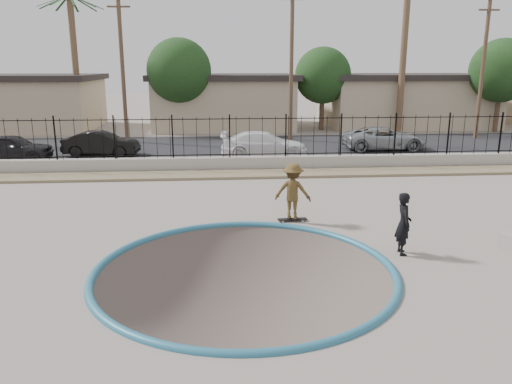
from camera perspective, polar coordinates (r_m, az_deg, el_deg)
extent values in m
cube|color=gray|center=(24.34, -3.06, 0.79)|extent=(120.00, 120.00, 2.20)
torus|color=#26657E|center=(11.62, -1.31, -9.03)|extent=(7.04, 7.04, 0.20)
cube|color=#887959|center=(21.35, -2.89, 2.04)|extent=(42.00, 1.60, 0.11)
cube|color=#A19A8E|center=(22.38, -2.99, 3.25)|extent=(42.00, 0.45, 0.60)
cube|color=black|center=(22.30, -3.00, 4.31)|extent=(40.00, 0.04, 0.03)
cube|color=black|center=(22.08, -3.06, 8.35)|extent=(40.00, 0.04, 0.04)
cube|color=black|center=(29.02, -3.37, 5.25)|extent=(90.00, 8.00, 0.04)
cube|color=tan|center=(40.88, -25.54, 9.00)|extent=(11.00, 8.00, 3.50)
cube|color=#2A2522|center=(40.79, -25.84, 11.71)|extent=(11.60, 8.60, 0.40)
cube|color=tan|center=(38.26, -3.74, 10.07)|extent=(10.00, 8.00, 3.50)
cube|color=#2A2522|center=(38.17, -3.79, 12.99)|extent=(10.60, 8.60, 0.40)
cube|color=tan|center=(40.94, 16.56, 9.80)|extent=(12.00, 8.00, 3.50)
cube|color=#2A2522|center=(40.85, 16.76, 12.52)|extent=(12.60, 8.60, 0.40)
cylinder|color=brown|center=(36.87, -19.93, 13.39)|extent=(0.44, 0.44, 9.00)
cylinder|color=brown|center=(35.93, 16.47, 14.44)|extent=(0.44, 0.44, 10.00)
cylinder|color=#473323|center=(31.12, -15.03, 13.71)|extent=(0.24, 0.24, 9.00)
cube|color=#473323|center=(31.29, -15.44, 19.75)|extent=(1.30, 0.10, 0.10)
cylinder|color=#473323|center=(30.99, 4.07, 14.61)|extent=(0.24, 0.24, 9.50)
cylinder|color=#473323|center=(34.85, 24.51, 12.95)|extent=(0.24, 0.24, 9.00)
cube|color=#473323|center=(35.00, 25.10, 18.33)|extent=(1.30, 0.10, 0.10)
cylinder|color=#473323|center=(34.87, -8.63, 9.11)|extent=(0.34, 0.34, 3.00)
sphere|color=#143311|center=(34.74, -8.80, 13.55)|extent=(4.32, 4.32, 4.32)
cylinder|color=#473323|center=(36.59, 7.51, 9.19)|extent=(0.34, 0.34, 2.75)
sphere|color=#143311|center=(36.46, 7.64, 13.07)|extent=(3.96, 3.96, 3.96)
cylinder|color=#473323|center=(39.06, 25.84, 8.41)|extent=(0.34, 0.34, 3.00)
sphere|color=#143311|center=(38.94, 26.28, 12.35)|extent=(4.32, 4.32, 4.32)
imported|color=brown|center=(14.96, 4.22, -0.27)|extent=(1.23, 0.92, 1.69)
cube|color=black|center=(15.17, 4.17, -3.11)|extent=(0.90, 0.28, 0.02)
cylinder|color=silver|center=(15.04, 3.11, -3.39)|extent=(0.06, 0.04, 0.06)
cylinder|color=silver|center=(15.20, 2.99, -3.20)|extent=(0.06, 0.04, 0.06)
cylinder|color=silver|center=(15.17, 5.35, -3.28)|extent=(0.06, 0.04, 0.06)
cylinder|color=silver|center=(15.32, 5.20, -3.10)|extent=(0.06, 0.04, 0.06)
imported|color=black|center=(12.90, 16.52, -3.48)|extent=(0.42, 0.60, 1.58)
imported|color=black|center=(27.26, -26.12, 4.62)|extent=(3.80, 1.59, 1.28)
imported|color=black|center=(26.96, -17.26, 5.31)|extent=(3.89, 1.60, 1.25)
imported|color=white|center=(25.47, 0.95, 5.49)|extent=(4.48, 2.03, 1.27)
imported|color=#909598|center=(28.47, 14.44, 5.97)|extent=(4.57, 2.16, 1.26)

